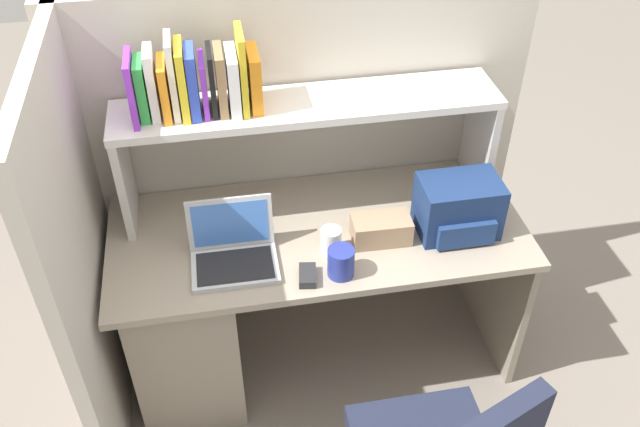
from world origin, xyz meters
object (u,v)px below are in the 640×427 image
object	(u,v)px
tissue_box	(381,229)
computer_mouse	(308,276)
paper_cup	(331,241)
snack_canister	(341,262)
laptop	(233,250)
backpack	(459,208)

from	to	relation	value
tissue_box	computer_mouse	bearing A→B (deg)	-151.02
paper_cup	snack_canister	size ratio (longest dim) A/B	0.92
laptop	paper_cup	world-z (taller)	laptop
computer_mouse	tissue_box	bearing A→B (deg)	36.32
laptop	snack_canister	bearing A→B (deg)	-20.51
laptop	backpack	bearing A→B (deg)	1.32
computer_mouse	paper_cup	bearing A→B (deg)	58.31
backpack	tissue_box	bearing A→B (deg)	-179.37
laptop	paper_cup	xyz separation A→B (m)	(0.36, -0.02, 0.00)
backpack	paper_cup	xyz separation A→B (m)	(-0.50, -0.04, -0.06)
backpack	snack_canister	distance (m)	0.51
laptop	snack_canister	size ratio (longest dim) A/B	2.76
paper_cup	tissue_box	world-z (taller)	paper_cup
laptop	paper_cup	size ratio (longest dim) A/B	3.01
backpack	laptop	bearing A→B (deg)	-178.68
paper_cup	tissue_box	xyz separation A→B (m)	(0.20, 0.03, -0.00)
backpack	tissue_box	distance (m)	0.30
laptop	snack_canister	xyz separation A→B (m)	(0.37, -0.14, 0.01)
tissue_box	laptop	bearing A→B (deg)	-176.74
computer_mouse	paper_cup	xyz separation A→B (m)	(0.11, 0.13, 0.04)
computer_mouse	backpack	bearing A→B (deg)	23.94
backpack	snack_canister	world-z (taller)	backpack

